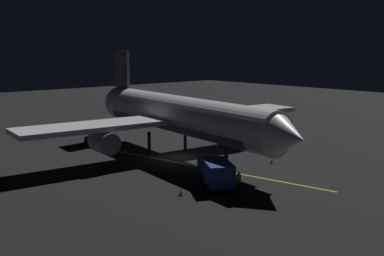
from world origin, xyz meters
The scene contains 9 objects.
ground_plane centered at (0.00, 0.00, -0.10)m, with size 180.00×180.00×0.20m, color black.
apron_guide_stripe centered at (1.06, 4.00, 0.00)m, with size 0.24×28.47×0.01m, color gold.
airliner centered at (-0.06, -0.58, 4.50)m, with size 34.03×35.83×11.46m.
baggage_truck centered at (4.46, 10.11, 1.19)m, with size 4.73×5.99×2.29m.
catering_truck centered at (-10.58, -1.76, 1.17)m, with size 4.29×6.39×2.21m.
ground_crew_worker centered at (4.29, 12.62, 0.89)m, with size 0.40×0.40×1.74m.
traffic_cone_near_left centered at (8.32, 10.13, 0.25)m, with size 0.50×0.50×0.55m.
traffic_cone_near_right centered at (-7.83, 4.39, 0.25)m, with size 0.50×0.50×0.55m.
traffic_cone_under_wing centered at (-5.39, 8.31, 0.25)m, with size 0.50×0.50×0.55m.
Camera 1 is at (31.08, 37.20, 11.54)m, focal length 42.96 mm.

